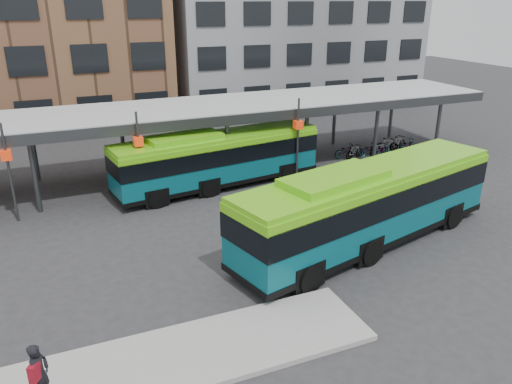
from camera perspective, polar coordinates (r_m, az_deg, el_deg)
name	(u,v)px	position (r m, az deg, el deg)	size (l,w,h in m)	color
ground	(273,280)	(19.22, 2.00, -10.04)	(120.00, 120.00, 0.00)	#28282B
boarding_island	(144,368)	(15.51, -12.73, -19.01)	(14.00, 3.00, 0.18)	gray
canopy	(179,112)	(29.21, -8.82, 9.03)	(40.00, 6.53, 4.80)	#999B9E
bus_front	(368,203)	(21.59, 12.73, -1.26)	(13.53, 5.99, 3.65)	#08505C
bus_rear	(218,158)	(27.89, -4.42, 3.94)	(12.08, 4.18, 3.26)	#08505C
pedestrian	(40,375)	(14.53, -23.50, -18.60)	(0.70, 0.78, 1.79)	black
bike_rack	(378,148)	(35.08, 13.82, 4.92)	(6.46, 1.70, 1.04)	slate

